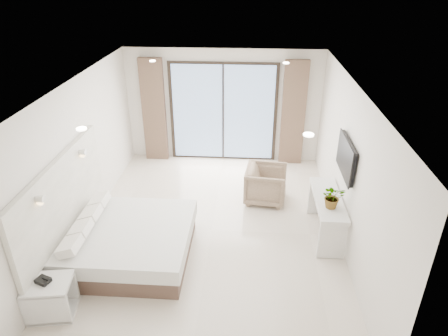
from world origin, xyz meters
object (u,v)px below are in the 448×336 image
at_px(console_desk, 327,208).
at_px(armchair, 266,183).
at_px(bed, 128,242).
at_px(nightstand, 51,298).

height_order(console_desk, armchair, armchair).
distance_m(bed, armchair, 3.03).
bearing_deg(bed, armchair, 40.21).
height_order(bed, console_desk, console_desk).
distance_m(bed, nightstand, 1.45).
relative_size(nightstand, console_desk, 0.45).
relative_size(nightstand, armchair, 0.82).
distance_m(nightstand, console_desk, 4.59).
bearing_deg(nightstand, armchair, 37.92).
height_order(bed, nightstand, bed).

